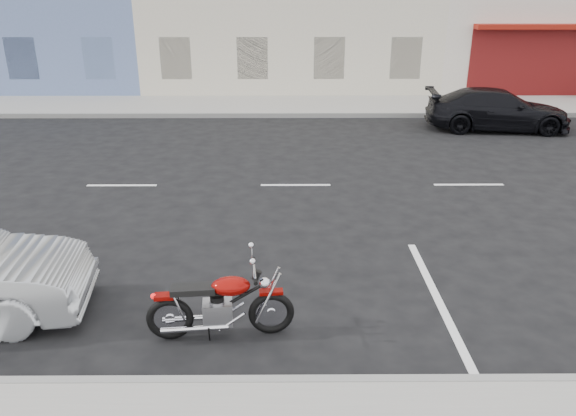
# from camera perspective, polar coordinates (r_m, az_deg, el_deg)

# --- Properties ---
(ground) EXTENTS (120.00, 120.00, 0.00)m
(ground) POSITION_cam_1_polar(r_m,az_deg,el_deg) (13.12, 9.55, 2.32)
(ground) COLOR black
(ground) RESTS_ON ground
(sidewalk_far) EXTENTS (80.00, 3.40, 0.15)m
(sidewalk_far) POSITION_cam_1_polar(r_m,az_deg,el_deg) (21.48, -7.83, 10.27)
(sidewalk_far) COLOR gray
(sidewalk_far) RESTS_ON ground
(curb_near) EXTENTS (80.00, 0.12, 0.16)m
(curb_near) POSITION_cam_1_polar(r_m,az_deg,el_deg) (7.24, -23.59, -16.14)
(curb_near) COLOR gray
(curb_near) RESTS_ON ground
(curb_far) EXTENTS (80.00, 0.12, 0.16)m
(curb_far) POSITION_cam_1_polar(r_m,az_deg,el_deg) (19.84, -8.43, 9.29)
(curb_far) COLOR gray
(curb_far) RESTS_ON ground
(motorcycle) EXTENTS (1.92, 0.63, 0.96)m
(motorcycle) POSITION_cam_1_polar(r_m,az_deg,el_deg) (7.41, -1.52, -9.72)
(motorcycle) COLOR black
(motorcycle) RESTS_ON ground
(car_far) EXTENTS (4.55, 2.21, 1.27)m
(car_far) POSITION_cam_1_polar(r_m,az_deg,el_deg) (19.05, 20.49, 9.35)
(car_far) COLOR black
(car_far) RESTS_ON ground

